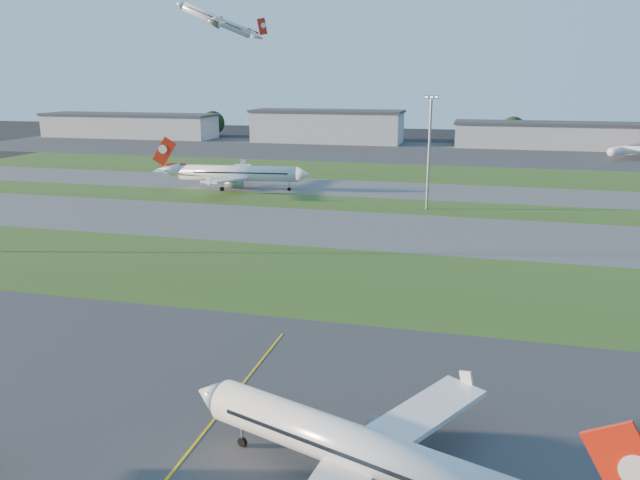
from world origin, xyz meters
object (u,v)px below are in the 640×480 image
(airliner_parked, at_px, (368,454))
(light_mast_centre, at_px, (429,145))
(mini_jet_near, at_px, (627,149))
(airliner_taxiing, at_px, (237,174))

(airliner_parked, relative_size, light_mast_centre, 1.22)
(airliner_parked, xyz_separation_m, mini_jet_near, (60.17, 222.26, -0.32))
(mini_jet_near, bearing_deg, airliner_parked, -161.26)
(airliner_parked, distance_m, airliner_taxiing, 131.82)
(airliner_parked, distance_m, mini_jet_near, 230.26)
(airliner_parked, xyz_separation_m, airliner_taxiing, (-57.48, 118.63, 0.82))
(airliner_taxiing, distance_m, mini_jet_near, 156.78)
(light_mast_centre, bearing_deg, airliner_parked, -87.26)
(airliner_parked, height_order, mini_jet_near, airliner_parked)
(mini_jet_near, relative_size, light_mast_centre, 0.96)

